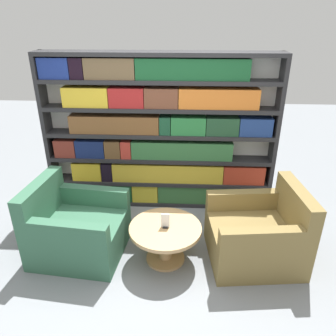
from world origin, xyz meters
TOP-DOWN VIEW (x-y plane):
  - ground_plane at (0.00, 0.00)m, footprint 14.00×14.00m
  - bookshelf at (-0.01, 1.28)m, footprint 3.00×0.30m
  - armchair_left at (-0.85, 0.15)m, footprint 1.02×0.93m
  - armchair_right at (1.14, 0.15)m, footprint 1.02×0.94m
  - coffee_table at (0.15, 0.06)m, footprint 0.76×0.76m
  - table_sign at (0.15, 0.06)m, footprint 0.09×0.06m

SIDE VIEW (x-z plane):
  - ground_plane at x=0.00m, z-range 0.00..0.00m
  - armchair_left at x=-0.85m, z-range -0.13..0.71m
  - armchair_right at x=1.14m, z-range -0.13..0.71m
  - coffee_table at x=0.15m, z-range 0.09..0.52m
  - table_sign at x=0.15m, z-range 0.41..0.57m
  - bookshelf at x=-0.01m, z-range -0.02..2.02m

